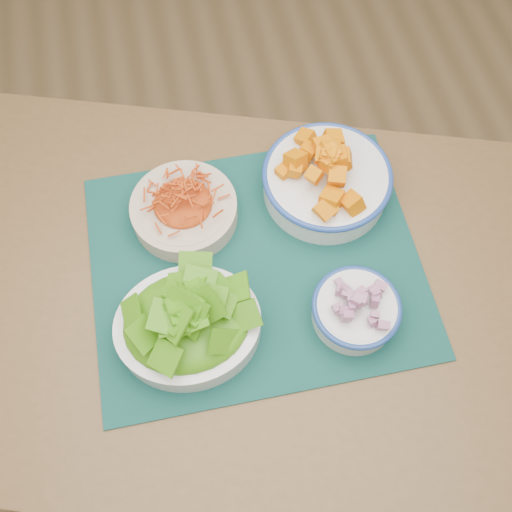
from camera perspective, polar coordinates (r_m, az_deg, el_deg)
The scene contains 7 objects.
ground at distance 1.74m, azimuth 7.73°, elevation -10.81°, with size 4.00×4.00×0.00m, color olive.
table at distance 1.08m, azimuth -3.07°, elevation -5.57°, with size 1.33×1.10×0.75m.
placemat at distance 1.00m, azimuth 0.00°, elevation -0.81°, with size 0.57×0.47×0.00m, color #082A26.
carrot_bowl at distance 1.03m, azimuth -7.24°, elevation 4.85°, with size 0.22×0.22×0.07m.
squash_bowl at distance 1.04m, azimuth 7.18°, elevation 8.15°, with size 0.24×0.24×0.12m.
lettuce_bowl at distance 0.91m, azimuth -6.91°, elevation -6.58°, with size 0.24×0.21×0.11m.
onion_bowl at distance 0.94m, azimuth 9.97°, elevation -5.20°, with size 0.18×0.18×0.07m.
Camera 1 is at (-0.32, -0.40, 1.66)m, focal length 40.00 mm.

